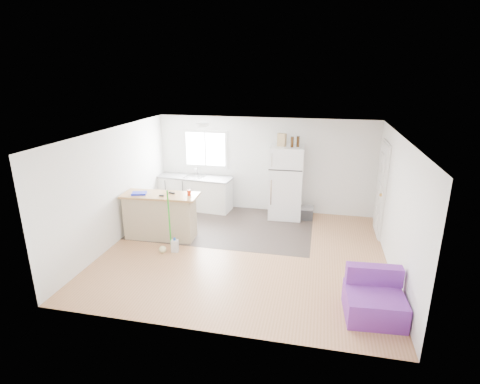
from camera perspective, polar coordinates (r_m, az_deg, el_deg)
name	(u,v)px	position (r m, az deg, el deg)	size (l,w,h in m)	color
room	(245,196)	(7.19, 0.72, -0.54)	(5.51, 5.01, 2.41)	#AA7147
vinyl_zone	(225,225)	(8.91, -2.27, -5.04)	(4.05, 2.50, 0.00)	#362D28
window	(206,149)	(9.81, -5.27, 6.54)	(1.18, 0.06, 0.98)	white
interior_door	(381,190)	(8.70, 20.75, 0.31)	(0.11, 0.92, 2.10)	white
ceiling_fixture	(202,125)	(8.36, -5.77, 10.17)	(0.30, 0.30, 0.07)	white
kitchen_cabinets	(195,192)	(9.89, -6.83, -0.05)	(2.00, 0.80, 1.14)	white
peninsula	(160,216)	(8.27, -12.04, -3.56)	(1.65, 0.70, 0.99)	#CAB892
refrigerator	(286,182)	(9.20, 7.03, 1.48)	(0.81, 0.77, 1.78)	white
cooler	(305,213)	(9.34, 9.84, -3.11)	(0.42, 0.29, 0.32)	#313234
purple_seat	(374,300)	(6.10, 19.72, -15.22)	(0.88, 0.83, 0.68)	purple
cleaner_jug	(175,246)	(7.71, -9.90, -8.07)	(0.15, 0.12, 0.31)	silver
mop	(164,241)	(7.70, -11.45, -7.39)	(0.28, 0.37, 1.35)	green
red_cup	(189,193)	(7.89, -7.79, -0.11)	(0.08, 0.08, 0.12)	red
blue_tray	(139,193)	(8.20, -15.12, -0.20)	(0.30, 0.22, 0.04)	#1520CB
tool_a	(172,193)	(8.09, -10.35, -0.14)	(0.14, 0.05, 0.03)	black
tool_b	(161,196)	(7.96, -11.88, -0.54)	(0.10, 0.04, 0.03)	black
cardboard_box	(282,140)	(8.94, 6.40, 7.90)	(0.20, 0.10, 0.30)	tan
bottle_left	(292,142)	(8.84, 7.95, 7.56)	(0.07, 0.07, 0.25)	#361E09
bottle_right	(298,142)	(8.92, 8.83, 7.61)	(0.07, 0.07, 0.25)	#361E09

